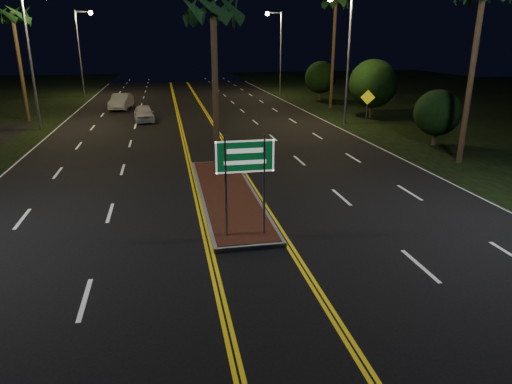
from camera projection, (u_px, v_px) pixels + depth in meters
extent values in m
plane|color=black|center=(264.00, 281.00, 12.00)|extent=(120.00, 120.00, 0.00)
cube|color=gray|center=(228.00, 195.00, 18.49)|extent=(2.25, 10.25, 0.15)
cube|color=#592819|center=(228.00, 193.00, 18.46)|extent=(2.00, 10.00, 0.02)
cylinder|color=gray|center=(226.00, 188.00, 13.94)|extent=(0.08, 0.08, 3.20)
cylinder|color=gray|center=(264.00, 185.00, 14.16)|extent=(0.08, 0.08, 3.20)
cube|color=#07471E|center=(245.00, 156.00, 13.75)|extent=(1.80, 0.04, 1.00)
cube|color=white|center=(245.00, 157.00, 13.73)|extent=(1.80, 0.01, 1.00)
cylinder|color=gray|center=(31.00, 64.00, 30.86)|extent=(0.18, 0.18, 9.00)
cylinder|color=gray|center=(80.00, 55.00, 49.46)|extent=(0.18, 0.18, 9.00)
cube|color=gray|center=(83.00, 12.00, 48.22)|extent=(1.60, 0.12, 0.12)
sphere|color=#FFD272|center=(91.00, 13.00, 48.40)|extent=(0.44, 0.44, 0.44)
cylinder|color=gray|center=(348.00, 62.00, 33.07)|extent=(0.18, 0.18, 9.00)
cylinder|color=gray|center=(281.00, 54.00, 51.67)|extent=(0.18, 0.18, 9.00)
cube|color=gray|center=(274.00, 13.00, 50.14)|extent=(1.60, 0.12, 0.12)
sphere|color=#FFD272|center=(267.00, 14.00, 50.02)|extent=(0.44, 0.44, 0.44)
cylinder|color=#382819|center=(215.00, 93.00, 20.58)|extent=(0.28, 0.28, 7.50)
cylinder|color=#382819|center=(20.00, 68.00, 34.40)|extent=(0.28, 0.28, 8.00)
cylinder|color=#382819|center=(471.00, 78.00, 22.27)|extent=(0.28, 0.28, 8.50)
cylinder|color=#382819|center=(333.00, 55.00, 40.76)|extent=(0.28, 0.28, 9.50)
cylinder|color=#382819|center=(434.00, 138.00, 27.38)|extent=(0.24, 0.24, 0.90)
sphere|color=black|center=(437.00, 113.00, 26.90)|extent=(2.70, 2.70, 2.70)
cylinder|color=#382819|center=(371.00, 110.00, 36.71)|extent=(0.24, 0.24, 1.26)
sphere|color=black|center=(373.00, 84.00, 36.05)|extent=(3.78, 3.78, 3.78)
cylinder|color=#382819|center=(320.00, 95.00, 47.87)|extent=(0.24, 0.24, 1.08)
sphere|color=black|center=(321.00, 77.00, 47.29)|extent=(3.24, 3.24, 3.24)
imported|color=silver|center=(144.00, 112.00, 35.34)|extent=(2.24, 4.48, 1.44)
imported|color=silver|center=(121.00, 100.00, 41.51)|extent=(2.76, 5.10, 1.62)
cylinder|color=gray|center=(367.00, 110.00, 33.92)|extent=(0.07, 0.07, 2.20)
cube|color=yellow|center=(368.00, 97.00, 33.62)|extent=(1.01, 0.39, 1.06)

